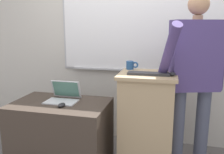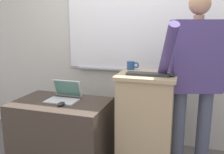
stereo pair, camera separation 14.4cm
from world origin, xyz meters
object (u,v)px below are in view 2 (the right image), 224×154
object	(u,v)px
side_desk	(62,135)
computer_mouse_by_keyboard	(172,75)
laptop	(65,94)
person_presenter	(195,75)
coffee_mug	(131,65)
lectern_podium	(146,126)
computer_mouse_by_laptop	(61,104)
wireless_keyboard	(148,74)

from	to	relation	value
side_desk	computer_mouse_by_keyboard	size ratio (longest dim) A/B	9.47
laptop	computer_mouse_by_keyboard	xyz separation A→B (m)	(1.06, -0.01, 0.27)
person_presenter	laptop	distance (m)	1.29
coffee_mug	person_presenter	bearing A→B (deg)	-4.36
lectern_podium	side_desk	bearing A→B (deg)	-171.22
person_presenter	computer_mouse_by_keyboard	distance (m)	0.27
lectern_podium	laptop	world-z (taller)	lectern_podium
computer_mouse_by_laptop	coffee_mug	size ratio (longest dim) A/B	0.81
coffee_mug	lectern_podium	bearing A→B (deg)	-42.00
side_desk	wireless_keyboard	bearing A→B (deg)	4.66
computer_mouse_by_laptop	side_desk	bearing A→B (deg)	121.90
computer_mouse_by_laptop	wireless_keyboard	bearing A→B (deg)	13.10
computer_mouse_by_laptop	laptop	bearing A→B (deg)	108.18
person_presenter	computer_mouse_by_laptop	xyz separation A→B (m)	(-1.19, -0.37, -0.28)
laptop	computer_mouse_by_keyboard	world-z (taller)	computer_mouse_by_keyboard
side_desk	coffee_mug	size ratio (longest dim) A/B	7.64
computer_mouse_by_laptop	coffee_mug	xyz separation A→B (m)	(0.58, 0.42, 0.34)
wireless_keyboard	coffee_mug	xyz separation A→B (m)	(-0.21, 0.24, 0.03)
wireless_keyboard	computer_mouse_by_keyboard	distance (m)	0.21
person_presenter	wireless_keyboard	world-z (taller)	person_presenter
person_presenter	wireless_keyboard	bearing A→B (deg)	-172.49
lectern_podium	wireless_keyboard	bearing A→B (deg)	-79.64
person_presenter	computer_mouse_by_keyboard	world-z (taller)	person_presenter
computer_mouse_by_keyboard	coffee_mug	xyz separation A→B (m)	(-0.41, 0.23, 0.03)
person_presenter	coffee_mug	bearing A→B (deg)	158.18
lectern_podium	coffee_mug	size ratio (longest dim) A/B	8.31
lectern_podium	computer_mouse_by_laptop	xyz separation A→B (m)	(-0.77, -0.24, 0.22)
wireless_keyboard	side_desk	bearing A→B (deg)	-175.34
side_desk	computer_mouse_by_keyboard	xyz separation A→B (m)	(1.06, 0.07, 0.69)
computer_mouse_by_keyboard	coffee_mug	world-z (taller)	coffee_mug
person_presenter	computer_mouse_by_laptop	world-z (taller)	person_presenter
person_presenter	wireless_keyboard	distance (m)	0.45
lectern_podium	laptop	distance (m)	0.88
coffee_mug	computer_mouse_by_laptop	bearing A→B (deg)	-144.20
person_presenter	laptop	size ratio (longest dim) A/B	5.58
side_desk	wireless_keyboard	xyz separation A→B (m)	(0.86, 0.07, 0.68)
side_desk	coffee_mug	bearing A→B (deg)	25.15
computer_mouse_by_keyboard	wireless_keyboard	bearing A→B (deg)	-179.25
laptop	side_desk	bearing A→B (deg)	-94.06
computer_mouse_by_laptop	computer_mouse_by_keyboard	xyz separation A→B (m)	(0.99, 0.19, 0.31)
side_desk	laptop	bearing A→B (deg)	85.94
lectern_podium	computer_mouse_by_laptop	bearing A→B (deg)	-162.55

